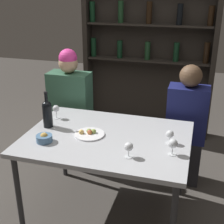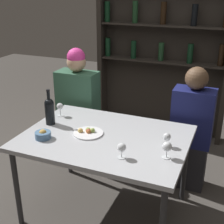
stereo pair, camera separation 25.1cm
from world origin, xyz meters
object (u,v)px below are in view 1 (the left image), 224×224
Objects in this scene: seated_person_right at (186,129)px; wine_bottle at (47,112)px; wine_glass_2 at (170,135)px; wine_glass_3 at (56,109)px; wine_glass_1 at (173,144)px; wine_glass_0 at (129,147)px; food_plate_0 at (89,133)px; snack_bowl at (44,138)px; seated_person_left at (71,112)px.

wine_bottle is at bearing -150.16° from seated_person_right.
wine_glass_3 is (-1.02, 0.20, 0.01)m from wine_glass_2.
wine_glass_1 is at bearing -76.53° from wine_glass_2.
wine_glass_0 is 0.47× the size of food_plate_0.
wine_bottle reaches higher than wine_glass_0.
snack_bowl is at bearing -144.52° from food_plate_0.
wine_glass_2 is at bearing 2.96° from food_plate_0.
wine_glass_1 is 0.10× the size of seated_person_right.
wine_glass_2 is at bearing 48.05° from wine_glass_0.
seated_person_left is 1.17m from seated_person_right.
wine_glass_0 is 0.92× the size of wine_glass_1.
wine_glass_3 is at bearing -82.16° from seated_person_left.
seated_person_right is (0.34, 0.92, -0.24)m from wine_glass_0.
wine_glass_2 is 0.63m from food_plate_0.
wine_glass_0 is (0.76, -0.29, -0.05)m from wine_bottle.
wine_glass_3 reaches higher than wine_glass_0.
seated_person_left is (-0.17, 0.88, -0.16)m from snack_bowl.
wine_glass_1 is 0.50× the size of food_plate_0.
seated_person_right is at bearing -0.00° from seated_person_left.
wine_glass_1 is 0.84m from seated_person_right.
wine_glass_1 is 0.10× the size of seated_person_left.
seated_person_left reaches higher than snack_bowl.
wine_bottle is 0.26× the size of seated_person_right.
wine_glass_2 is 1.27m from seated_person_left.
food_plate_0 is (-0.38, 0.24, -0.06)m from wine_glass_0.
wine_glass_0 is at bearing -131.95° from wine_glass_2.
seated_person_left is at bearing 180.00° from seated_person_right.
wine_glass_3 is at bearing 149.45° from food_plate_0.
wine_bottle is 0.40m from food_plate_0.
seated_person_left is (-0.06, 0.45, -0.21)m from wine_glass_3.
wine_glass_3 is 0.50m from seated_person_left.
seated_person_left is (-0.83, 0.92, -0.20)m from wine_glass_0.
wine_glass_2 reaches higher than snack_bowl.
seated_person_right is (0.72, 0.68, -0.18)m from food_plate_0.
wine_glass_3 is at bearing -158.10° from seated_person_right.
wine_glass_2 is at bearing -11.12° from wine_glass_3.
food_plate_0 is (-0.66, 0.13, -0.07)m from wine_glass_1.
wine_bottle is at bearing 179.03° from wine_glass_2.
food_plate_0 is at bearing -136.54° from seated_person_right.
food_plate_0 is 0.83m from seated_person_left.
seated_person_left is at bearing 149.10° from wine_glass_2.
food_plate_0 is at bearing 147.29° from wine_glass_0.
snack_bowl is 1.35m from seated_person_right.
wine_glass_1 is 0.95m from snack_bowl.
wine_bottle is 1.06m from wine_glass_1.
wine_glass_3 is at bearing 148.38° from wine_glass_0.
wine_bottle is at bearing -83.27° from seated_person_left.
wine_glass_0 reaches higher than snack_bowl.
seated_person_left is (-1.08, 0.65, -0.20)m from wine_glass_2.
wine_glass_0 reaches higher than food_plate_0.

